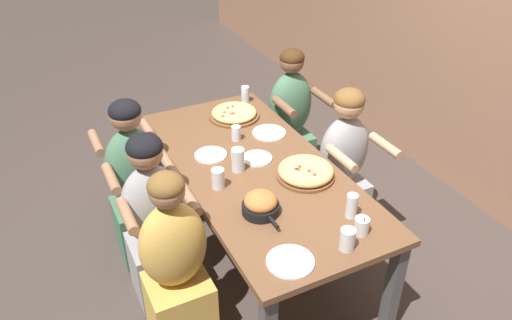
{
  "coord_description": "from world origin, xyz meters",
  "views": [
    {
      "loc": [
        2.3,
        -1.14,
        2.45
      ],
      "look_at": [
        0.0,
        0.0,
        0.8
      ],
      "focal_mm": 35.0,
      "sensor_mm": 36.0,
      "label": 1
    }
  ],
  "objects_px": {
    "cocktail_glass_blue": "(361,227)",
    "drinking_glass_a": "(238,161)",
    "diner_near_midright": "(176,269)",
    "empty_plate_b": "(290,262)",
    "drinking_glass_f": "(347,240)",
    "empty_plate_a": "(211,155)",
    "empty_plate_c": "(269,133)",
    "drinking_glass_b": "(352,207)",
    "pizza_board_main": "(234,114)",
    "diner_far_center": "(342,170)",
    "skillet_bowl": "(261,204)",
    "pizza_board_second": "(306,172)",
    "empty_plate_d": "(257,158)",
    "drinking_glass_c": "(245,95)",
    "drinking_glass_d": "(218,179)",
    "diner_far_left": "(290,124)",
    "diner_near_midleft": "(137,189)",
    "diner_near_center": "(155,226)"
  },
  "relations": [
    {
      "from": "cocktail_glass_blue",
      "to": "drinking_glass_a",
      "type": "distance_m",
      "value": 0.87
    },
    {
      "from": "drinking_glass_c",
      "to": "diner_near_midleft",
      "type": "distance_m",
      "value": 1.13
    },
    {
      "from": "empty_plate_b",
      "to": "empty_plate_c",
      "type": "xyz_separation_m",
      "value": [
        -1.15,
        0.49,
        0.0
      ]
    },
    {
      "from": "diner_far_center",
      "to": "skillet_bowl",
      "type": "bearing_deg",
      "value": 26.36
    },
    {
      "from": "diner_far_left",
      "to": "pizza_board_second",
      "type": "bearing_deg",
      "value": 65.01
    },
    {
      "from": "empty_plate_b",
      "to": "drinking_glass_a",
      "type": "xyz_separation_m",
      "value": [
        -0.83,
        0.11,
        0.06
      ]
    },
    {
      "from": "drinking_glass_d",
      "to": "diner_far_center",
      "type": "relative_size",
      "value": 0.11
    },
    {
      "from": "drinking_glass_b",
      "to": "diner_near_midleft",
      "type": "distance_m",
      "value": 1.42
    },
    {
      "from": "empty_plate_c",
      "to": "cocktail_glass_blue",
      "type": "relative_size",
      "value": 2.01
    },
    {
      "from": "cocktail_glass_blue",
      "to": "empty_plate_d",
      "type": "bearing_deg",
      "value": -169.28
    },
    {
      "from": "empty_plate_d",
      "to": "cocktail_glass_blue",
      "type": "xyz_separation_m",
      "value": [
        0.87,
        0.16,
        0.03
      ]
    },
    {
      "from": "drinking_glass_a",
      "to": "diner_far_center",
      "type": "distance_m",
      "value": 0.83
    },
    {
      "from": "empty_plate_b",
      "to": "drinking_glass_f",
      "type": "bearing_deg",
      "value": 82.97
    },
    {
      "from": "empty_plate_b",
      "to": "diner_near_midleft",
      "type": "height_order",
      "value": "diner_near_midleft"
    },
    {
      "from": "cocktail_glass_blue",
      "to": "drinking_glass_f",
      "type": "relative_size",
      "value": 0.98
    },
    {
      "from": "cocktail_glass_blue",
      "to": "drinking_glass_f",
      "type": "height_order",
      "value": "drinking_glass_f"
    },
    {
      "from": "skillet_bowl",
      "to": "drinking_glass_c",
      "type": "relative_size",
      "value": 2.39
    },
    {
      "from": "pizza_board_main",
      "to": "diner_far_center",
      "type": "distance_m",
      "value": 0.87
    },
    {
      "from": "empty_plate_b",
      "to": "drinking_glass_c",
      "type": "bearing_deg",
      "value": 161.7
    },
    {
      "from": "drinking_glass_a",
      "to": "diner_near_center",
      "type": "xyz_separation_m",
      "value": [
        0.03,
        -0.56,
        -0.28
      ]
    },
    {
      "from": "drinking_glass_d",
      "to": "drinking_glass_c",
      "type": "bearing_deg",
      "value": 146.76
    },
    {
      "from": "diner_near_center",
      "to": "diner_near_midright",
      "type": "height_order",
      "value": "diner_near_center"
    },
    {
      "from": "empty_plate_a",
      "to": "diner_near_midleft",
      "type": "bearing_deg",
      "value": -108.12
    },
    {
      "from": "diner_far_left",
      "to": "drinking_glass_c",
      "type": "bearing_deg",
      "value": -18.58
    },
    {
      "from": "empty_plate_c",
      "to": "pizza_board_main",
      "type": "bearing_deg",
      "value": -160.66
    },
    {
      "from": "pizza_board_main",
      "to": "pizza_board_second",
      "type": "xyz_separation_m",
      "value": [
        0.89,
        0.07,
        0.01
      ]
    },
    {
      "from": "pizza_board_second",
      "to": "diner_near_midleft",
      "type": "distance_m",
      "value": 1.11
    },
    {
      "from": "drinking_glass_c",
      "to": "diner_near_midright",
      "type": "xyz_separation_m",
      "value": [
        1.24,
        -1.0,
        -0.29
      ]
    },
    {
      "from": "pizza_board_main",
      "to": "drinking_glass_f",
      "type": "relative_size",
      "value": 3.12
    },
    {
      "from": "empty_plate_a",
      "to": "drinking_glass_c",
      "type": "height_order",
      "value": "drinking_glass_c"
    },
    {
      "from": "pizza_board_main",
      "to": "empty_plate_d",
      "type": "distance_m",
      "value": 0.59
    },
    {
      "from": "empty_plate_a",
      "to": "empty_plate_c",
      "type": "distance_m",
      "value": 0.48
    },
    {
      "from": "empty_plate_c",
      "to": "cocktail_glass_blue",
      "type": "xyz_separation_m",
      "value": [
        1.12,
        -0.06,
        0.04
      ]
    },
    {
      "from": "drinking_glass_a",
      "to": "diner_far_left",
      "type": "distance_m",
      "value": 1.1
    },
    {
      "from": "drinking_glass_d",
      "to": "empty_plate_d",
      "type": "bearing_deg",
      "value": 116.99
    },
    {
      "from": "empty_plate_a",
      "to": "drinking_glass_d",
      "type": "xyz_separation_m",
      "value": [
        0.34,
        -0.09,
        0.05
      ]
    },
    {
      "from": "skillet_bowl",
      "to": "drinking_glass_f",
      "type": "height_order",
      "value": "skillet_bowl"
    },
    {
      "from": "diner_far_left",
      "to": "diner_near_midright",
      "type": "xyz_separation_m",
      "value": [
        1.12,
        -1.34,
        -0.01
      ]
    },
    {
      "from": "pizza_board_second",
      "to": "diner_far_center",
      "type": "distance_m",
      "value": 0.57
    },
    {
      "from": "diner_near_center",
      "to": "diner_far_center",
      "type": "distance_m",
      "value": 1.34
    },
    {
      "from": "drinking_glass_f",
      "to": "pizza_board_second",
      "type": "bearing_deg",
      "value": 167.28
    },
    {
      "from": "drinking_glass_a",
      "to": "drinking_glass_f",
      "type": "relative_size",
      "value": 1.26
    },
    {
      "from": "diner_near_center",
      "to": "drinking_glass_f",
      "type": "bearing_deg",
      "value": -48.38
    },
    {
      "from": "pizza_board_second",
      "to": "empty_plate_a",
      "type": "relative_size",
      "value": 1.68
    },
    {
      "from": "cocktail_glass_blue",
      "to": "diner_near_midright",
      "type": "relative_size",
      "value": 0.1
    },
    {
      "from": "empty_plate_d",
      "to": "drinking_glass_c",
      "type": "bearing_deg",
      "value": 159.86
    },
    {
      "from": "pizza_board_second",
      "to": "drinking_glass_a",
      "type": "distance_m",
      "value": 0.41
    },
    {
      "from": "cocktail_glass_blue",
      "to": "drinking_glass_b",
      "type": "xyz_separation_m",
      "value": [
        -0.13,
        0.03,
        0.02
      ]
    },
    {
      "from": "diner_far_left",
      "to": "diner_far_center",
      "type": "relative_size",
      "value": 1.02
    },
    {
      "from": "drinking_glass_b",
      "to": "pizza_board_main",
      "type": "bearing_deg",
      "value": -175.99
    }
  ]
}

